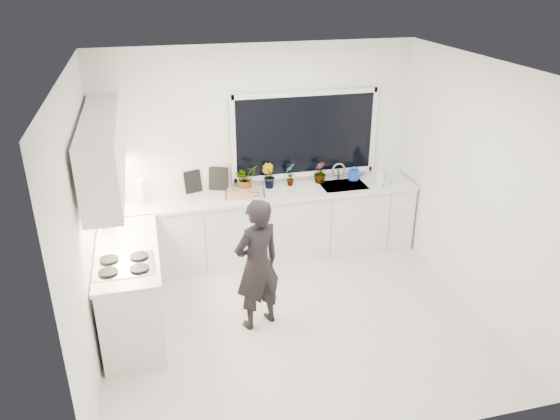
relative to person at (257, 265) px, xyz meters
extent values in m
cube|color=beige|center=(0.39, -0.04, -0.74)|extent=(4.00, 3.50, 0.02)
cube|color=white|center=(0.39, 1.72, 0.62)|extent=(4.00, 0.02, 2.70)
cube|color=white|center=(-1.62, -0.04, 0.62)|extent=(0.02, 3.50, 2.70)
cube|color=white|center=(2.40, -0.04, 0.62)|extent=(0.02, 3.50, 2.70)
cube|color=white|center=(0.39, -0.04, 1.98)|extent=(4.00, 3.50, 0.02)
cube|color=black|center=(0.99, 1.68, 0.82)|extent=(1.80, 0.02, 1.00)
cube|color=white|center=(0.39, 1.41, -0.29)|extent=(3.92, 0.58, 0.88)
cube|color=white|center=(-1.28, 0.31, -0.29)|extent=(0.58, 1.60, 0.88)
cube|color=silver|center=(0.39, 1.40, 0.17)|extent=(3.94, 0.62, 0.04)
cube|color=silver|center=(-1.28, 0.31, 0.17)|extent=(0.62, 1.60, 0.04)
cube|color=white|center=(-1.40, 0.66, 1.12)|extent=(0.34, 2.10, 0.70)
cube|color=silver|center=(1.44, 1.41, 0.14)|extent=(0.58, 0.42, 0.14)
cylinder|color=silver|center=(1.44, 1.61, 0.30)|extent=(0.03, 0.03, 0.22)
cube|color=black|center=(-1.30, -0.04, 0.21)|extent=(0.56, 0.48, 0.03)
imported|color=black|center=(0.00, 0.00, 0.00)|extent=(0.62, 0.52, 1.45)
cube|color=#B8B8BC|center=(0.14, 1.38, 0.21)|extent=(0.54, 0.44, 0.03)
cube|color=red|center=(0.14, 1.38, 0.23)|extent=(0.49, 0.39, 0.01)
cylinder|color=blue|center=(1.64, 1.57, 0.26)|extent=(0.17, 0.17, 0.13)
cylinder|color=white|center=(-1.10, 1.51, 0.32)|extent=(0.15, 0.15, 0.26)
cube|color=#987546|center=(-1.38, 1.55, 0.30)|extent=(0.16, 0.14, 0.22)
cylinder|color=silver|center=(-1.46, 0.76, 0.27)|extent=(0.14, 0.14, 0.16)
cube|color=black|center=(-0.47, 1.65, 0.33)|extent=(0.22, 0.09, 0.28)
cube|color=black|center=(-0.15, 1.65, 0.34)|extent=(0.24, 0.12, 0.30)
imported|color=#26662D|center=(0.19, 1.57, 0.35)|extent=(0.37, 0.35, 0.32)
imported|color=#26662D|center=(0.48, 1.57, 0.35)|extent=(0.22, 0.22, 0.32)
imported|color=#26662D|center=(0.77, 1.57, 0.34)|extent=(0.15, 0.18, 0.30)
imported|color=#26662D|center=(1.17, 1.57, 0.34)|extent=(0.16, 0.16, 0.28)
imported|color=#D8BF66|center=(1.88, 1.26, 0.35)|extent=(0.17, 0.17, 0.32)
imported|color=#D8BF66|center=(1.97, 1.26, 0.29)|extent=(0.09, 0.09, 0.18)
camera|label=1|loc=(-0.96, -4.76, 2.82)|focal=35.00mm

